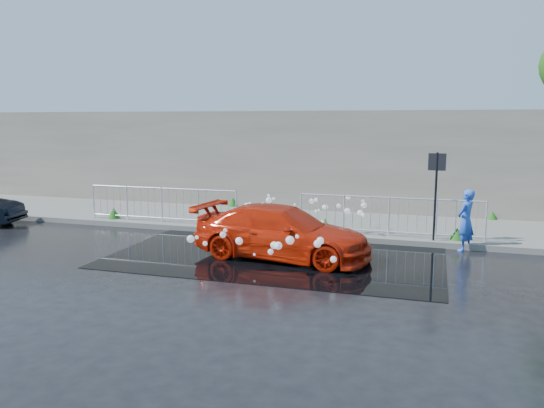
{
  "coord_description": "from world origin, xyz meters",
  "views": [
    {
      "loc": [
        4.14,
        -11.34,
        3.33
      ],
      "look_at": [
        -0.17,
        2.68,
        1.0
      ],
      "focal_mm": 35.0,
      "sensor_mm": 36.0,
      "label": 1
    }
  ],
  "objects": [
    {
      "name": "person",
      "position": [
        4.97,
        2.81,
        0.8
      ],
      "size": [
        0.62,
        0.69,
        1.59
      ],
      "primitive_type": "imported",
      "rotation": [
        0.0,
        0.0,
        -2.09
      ],
      "color": "blue",
      "rests_on": "ground"
    },
    {
      "name": "railing_right",
      "position": [
        3.0,
        3.35,
        0.74
      ],
      "size": [
        5.05,
        0.05,
        1.1
      ],
      "color": "silver",
      "rests_on": "pavement"
    },
    {
      "name": "weeds",
      "position": [
        -0.33,
        4.38,
        0.32
      ],
      "size": [
        12.17,
        3.93,
        0.39
      ],
      "color": "#1E4813",
      "rests_on": "pavement"
    },
    {
      "name": "ground",
      "position": [
        0.0,
        0.0,
        0.0
      ],
      "size": [
        90.0,
        90.0,
        0.0
      ],
      "primitive_type": "plane",
      "color": "black",
      "rests_on": "ground"
    },
    {
      "name": "red_car",
      "position": [
        0.67,
        0.76,
        0.63
      ],
      "size": [
        4.55,
        2.27,
        1.27
      ],
      "primitive_type": "imported",
      "rotation": [
        0.0,
        0.0,
        1.46
      ],
      "color": "red",
      "rests_on": "ground"
    },
    {
      "name": "pavement",
      "position": [
        0.0,
        5.0,
        0.07
      ],
      "size": [
        30.0,
        4.0,
        0.15
      ],
      "primitive_type": "cube",
      "color": "slate",
      "rests_on": "ground"
    },
    {
      "name": "puddle",
      "position": [
        0.5,
        1.0,
        0.01
      ],
      "size": [
        8.0,
        5.0,
        0.01
      ],
      "primitive_type": "cube",
      "color": "black",
      "rests_on": "ground"
    },
    {
      "name": "water_spray",
      "position": [
        0.57,
        1.65,
        0.7
      ],
      "size": [
        3.53,
        5.74,
        1.03
      ],
      "color": "white",
      "rests_on": "ground"
    },
    {
      "name": "retaining_wall",
      "position": [
        0.0,
        7.2,
        1.9
      ],
      "size": [
        30.0,
        0.6,
        3.5
      ],
      "primitive_type": "cube",
      "color": "#6C665A",
      "rests_on": "pavement"
    },
    {
      "name": "sign_post",
      "position": [
        4.2,
        3.1,
        1.72
      ],
      "size": [
        0.45,
        0.06,
        2.5
      ],
      "color": "black",
      "rests_on": "ground"
    },
    {
      "name": "railing_left",
      "position": [
        -4.0,
        3.35,
        0.74
      ],
      "size": [
        5.05,
        0.05,
        1.1
      ],
      "color": "silver",
      "rests_on": "pavement"
    },
    {
      "name": "curb",
      "position": [
        0.0,
        3.0,
        0.08
      ],
      "size": [
        30.0,
        0.25,
        0.16
      ],
      "primitive_type": "cube",
      "color": "slate",
      "rests_on": "ground"
    }
  ]
}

